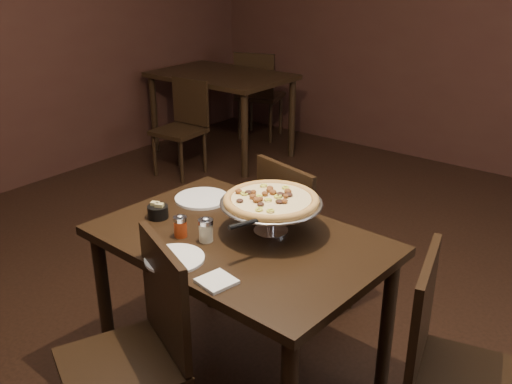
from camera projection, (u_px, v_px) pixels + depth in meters
The scene contains 16 objects.
room at pixel (254, 84), 2.20m from camera, with size 6.04×7.04×2.84m.
dining_table at pixel (240, 257), 2.45m from camera, with size 1.26×0.88×0.76m.
background_table at pixel (221, 85), 5.48m from camera, with size 1.29×0.86×0.81m.
pizza_stand at pixel (271, 200), 2.40m from camera, with size 0.44×0.44×0.18m.
parmesan_shaker at pixel (206, 230), 2.36m from camera, with size 0.06×0.06×0.11m.
pepper_flake_shaker at pixel (180, 226), 2.40m from camera, with size 0.06×0.06×0.10m.
packet_caddy at pixel (158, 211), 2.58m from camera, with size 0.09×0.09×0.07m.
napkin_stack at pixel (217, 281), 2.07m from camera, with size 0.12×0.12×0.01m, color silver.
plate_left at pixel (202, 198), 2.77m from camera, with size 0.26×0.26×0.01m, color white.
plate_near at pixel (175, 259), 2.23m from camera, with size 0.24×0.24×0.01m, color white.
serving_spatula at pixel (243, 225), 2.19m from camera, with size 0.15×0.15×0.02m.
chair_far at pixel (300, 232), 3.05m from camera, with size 0.50×0.50×0.90m.
chair_near at pixel (138, 348), 2.15m from camera, with size 0.56×0.56×0.91m.
chair_side at pixel (450, 365), 2.06m from camera, with size 0.51×0.51×0.91m.
bg_chair_far at pixel (258, 92), 6.04m from camera, with size 0.55×0.55×0.93m.
bg_chair_near at pixel (183, 123), 5.09m from camera, with size 0.42×0.42×0.84m.
Camera 1 is at (1.42, -1.70, 1.87)m, focal length 40.00 mm.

